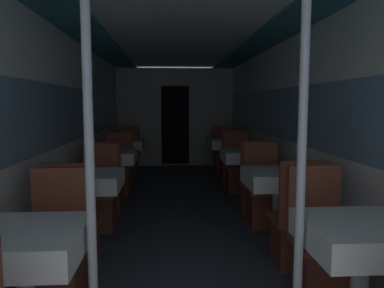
% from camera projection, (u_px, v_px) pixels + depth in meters
% --- Properties ---
extents(wall_left, '(0.05, 9.70, 2.25)m').
position_uv_depth(wall_left, '(72.00, 127.00, 4.64)').
color(wall_left, silver).
rests_on(wall_left, ground_plane).
extents(wall_right, '(0.05, 9.70, 2.25)m').
position_uv_depth(wall_right, '(286.00, 126.00, 4.81)').
color(wall_right, silver).
rests_on(wall_right, ground_plane).
extents(ceiling_panel, '(2.72, 9.70, 0.07)m').
position_uv_depth(ceiling_panel, '(181.00, 34.00, 4.61)').
color(ceiling_panel, silver).
rests_on(ceiling_panel, wall_left).
extents(bulkhead_far, '(2.67, 0.09, 2.25)m').
position_uv_depth(bulkhead_far, '(175.00, 118.00, 8.66)').
color(bulkhead_far, '#A8A8A3').
rests_on(bulkhead_far, ground_plane).
extents(dining_table_left_0, '(0.65, 0.65, 0.76)m').
position_uv_depth(dining_table_left_0, '(23.00, 250.00, 2.04)').
color(dining_table_left_0, '#4C4C51').
rests_on(dining_table_left_0, ground_plane).
extents(chair_left_far_0, '(0.41, 0.41, 0.98)m').
position_uv_depth(chair_left_far_0, '(56.00, 266.00, 2.64)').
color(chair_left_far_0, brown).
rests_on(chair_left_far_0, ground_plane).
extents(support_pole_left_0, '(0.05, 0.05, 2.25)m').
position_uv_depth(support_pole_left_0, '(90.00, 163.00, 2.01)').
color(support_pole_left_0, silver).
rests_on(support_pole_left_0, ground_plane).
extents(dining_table_left_1, '(0.65, 0.65, 0.76)m').
position_uv_depth(dining_table_left_1, '(88.00, 185.00, 3.70)').
color(dining_table_left_1, '#4C4C51').
rests_on(dining_table_left_1, ground_plane).
extents(chair_left_near_1, '(0.41, 0.41, 0.98)m').
position_uv_depth(chair_left_near_1, '(75.00, 239.00, 3.17)').
color(chair_left_near_1, brown).
rests_on(chair_left_near_1, ground_plane).
extents(chair_left_far_1, '(0.41, 0.41, 0.98)m').
position_uv_depth(chair_left_far_1, '(100.00, 204.00, 4.30)').
color(chair_left_far_1, brown).
rests_on(chair_left_far_1, ground_plane).
extents(dining_table_left_2, '(0.65, 0.65, 0.76)m').
position_uv_depth(dining_table_left_2, '(113.00, 160.00, 5.35)').
color(dining_table_left_2, '#4C4C51').
rests_on(dining_table_left_2, ground_plane).
extents(chair_left_near_2, '(0.41, 0.41, 0.98)m').
position_uv_depth(chair_left_near_2, '(107.00, 193.00, 4.83)').
color(chair_left_near_2, brown).
rests_on(chair_left_near_2, ground_plane).
extents(chair_left_far_2, '(0.41, 0.41, 0.98)m').
position_uv_depth(chair_left_far_2, '(119.00, 176.00, 5.95)').
color(chair_left_far_2, brown).
rests_on(chair_left_far_2, ground_plane).
extents(dining_table_left_3, '(0.65, 0.65, 0.76)m').
position_uv_depth(dining_table_left_3, '(126.00, 146.00, 7.01)').
color(dining_table_left_3, '#4C4C51').
rests_on(dining_table_left_3, ground_plane).
extents(chair_left_near_3, '(0.41, 0.41, 0.98)m').
position_uv_depth(chair_left_near_3, '(123.00, 170.00, 6.49)').
color(chair_left_near_3, brown).
rests_on(chair_left_near_3, ground_plane).
extents(chair_left_far_3, '(0.41, 0.41, 0.98)m').
position_uv_depth(chair_left_far_3, '(129.00, 160.00, 7.61)').
color(chair_left_far_3, brown).
rests_on(chair_left_far_3, ground_plane).
extents(dining_table_right_0, '(0.65, 0.65, 0.76)m').
position_uv_depth(dining_table_right_0, '(362.00, 242.00, 2.16)').
color(dining_table_right_0, '#4C4C51').
rests_on(dining_table_right_0, ground_plane).
extents(chair_right_far_0, '(0.41, 0.41, 0.98)m').
position_uv_depth(chair_right_far_0, '(320.00, 259.00, 2.76)').
color(chair_right_far_0, brown).
rests_on(chair_right_far_0, ground_plane).
extents(support_pole_right_0, '(0.05, 0.05, 2.25)m').
position_uv_depth(support_pole_right_0, '(301.00, 161.00, 2.09)').
color(support_pole_right_0, silver).
rests_on(support_pole_right_0, ground_plane).
extents(dining_table_right_1, '(0.65, 0.65, 0.76)m').
position_uv_depth(dining_table_right_1, '(278.00, 182.00, 3.82)').
color(dining_table_right_1, '#4C4C51').
rests_on(dining_table_right_1, ground_plane).
extents(chair_right_near_1, '(0.41, 0.41, 0.98)m').
position_uv_depth(chair_right_near_1, '(296.00, 234.00, 3.29)').
color(chair_right_near_1, brown).
rests_on(chair_right_near_1, ground_plane).
extents(chair_right_far_1, '(0.41, 0.41, 0.98)m').
position_uv_depth(chair_right_far_1, '(263.00, 201.00, 4.42)').
color(chair_right_far_1, brown).
rests_on(chair_right_far_1, ground_plane).
extents(dining_table_right_2, '(0.65, 0.65, 0.76)m').
position_uv_depth(dining_table_right_2, '(245.00, 158.00, 5.47)').
color(dining_table_right_2, '#4C4C51').
rests_on(dining_table_right_2, ground_plane).
extents(chair_right_near_2, '(0.41, 0.41, 0.98)m').
position_uv_depth(chair_right_near_2, '(253.00, 190.00, 4.95)').
color(chair_right_near_2, brown).
rests_on(chair_right_near_2, ground_plane).
extents(chair_right_far_2, '(0.41, 0.41, 0.98)m').
position_uv_depth(chair_right_far_2, '(237.00, 174.00, 6.07)').
color(chair_right_far_2, brown).
rests_on(chair_right_far_2, ground_plane).
extents(dining_table_right_3, '(0.65, 0.65, 0.76)m').
position_uv_depth(dining_table_right_3, '(227.00, 146.00, 7.13)').
color(dining_table_right_3, '#4C4C51').
rests_on(dining_table_right_3, ground_plane).
extents(chair_right_near_3, '(0.41, 0.41, 0.98)m').
position_uv_depth(chair_right_near_3, '(232.00, 169.00, 6.61)').
color(chair_right_near_3, brown).
rests_on(chair_right_near_3, ground_plane).
extents(chair_right_far_3, '(0.41, 0.41, 0.98)m').
position_uv_depth(chair_right_far_3, '(223.00, 159.00, 7.73)').
color(chair_right_far_3, brown).
rests_on(chair_right_far_3, ground_plane).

